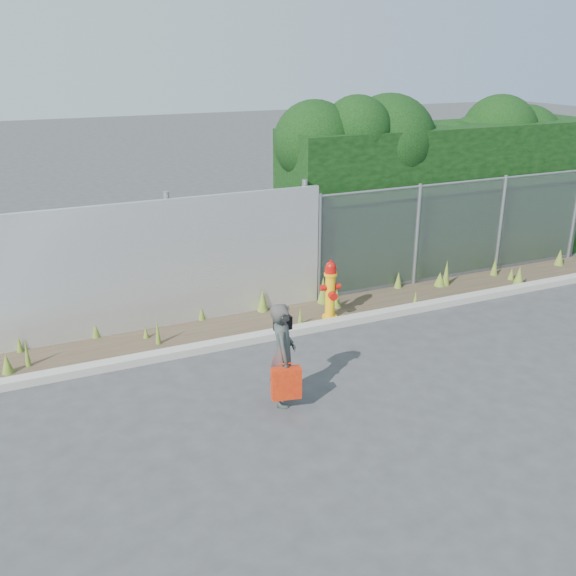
% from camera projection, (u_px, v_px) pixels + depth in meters
% --- Properties ---
extents(ground, '(80.00, 80.00, 0.00)m').
position_uv_depth(ground, '(347.00, 382.00, 9.18)').
color(ground, '#38383A').
rests_on(ground, ground).
extents(curb, '(16.00, 0.22, 0.12)m').
position_uv_depth(curb, '(295.00, 330.00, 10.70)').
color(curb, '#A09D91').
rests_on(curb, ground).
extents(weed_strip, '(16.00, 1.28, 0.55)m').
position_uv_depth(weed_strip, '(285.00, 312.00, 11.32)').
color(weed_strip, '#413325').
rests_on(weed_strip, ground).
extents(corrugated_fence, '(8.50, 0.21, 2.30)m').
position_uv_depth(corrugated_fence, '(76.00, 276.00, 10.11)').
color(corrugated_fence, silver).
rests_on(corrugated_fence, ground).
extents(chainlink_fence, '(6.50, 0.07, 2.05)m').
position_uv_depth(chainlink_fence, '(460.00, 229.00, 13.01)').
color(chainlink_fence, gray).
rests_on(chainlink_fence, ground).
extents(hedge, '(7.51, 1.98, 3.67)m').
position_uv_depth(hedge, '(438.00, 171.00, 13.62)').
color(hedge, black).
rests_on(hedge, ground).
extents(fire_hydrant, '(0.36, 0.33, 1.09)m').
position_uv_depth(fire_hydrant, '(330.00, 291.00, 11.13)').
color(fire_hydrant, '#F2AD0C').
rests_on(fire_hydrant, ground).
extents(woman, '(0.53, 0.62, 1.43)m').
position_uv_depth(woman, '(283.00, 354.00, 8.40)').
color(woman, '#0E5A50').
rests_on(woman, ground).
extents(red_tote_bag, '(0.39, 0.14, 0.51)m').
position_uv_depth(red_tote_bag, '(286.00, 383.00, 8.30)').
color(red_tote_bag, '#BA140A').
extents(black_shoulder_bag, '(0.24, 0.10, 0.18)m').
position_uv_depth(black_shoulder_bag, '(283.00, 324.00, 8.49)').
color(black_shoulder_bag, black).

